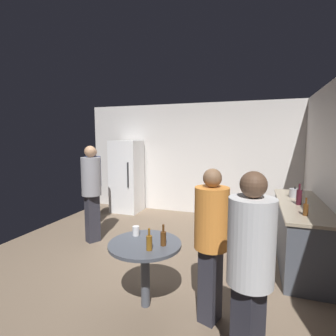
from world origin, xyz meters
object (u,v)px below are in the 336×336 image
object	(u,v)px
beer_bottle_on_counter	(306,209)
foreground_table	(145,252)
kettle	(295,193)
person_in_navy_shirt	(93,179)
person_in_orange_shirt	(211,234)
beer_bottle_brown	(163,238)
plastic_cup_white	(136,231)
person_in_gray_shirt	(91,186)
refrigerator	(127,176)
beer_bottle_amber	(149,242)
person_in_white_shirt	(250,264)
wine_bottle_on_counter	(299,197)

from	to	relation	value
beer_bottle_on_counter	foreground_table	bearing A→B (deg)	-148.07
kettle	person_in_navy_shirt	xyz separation A→B (m)	(-3.97, 0.11, 0.00)
person_in_navy_shirt	person_in_orange_shirt	distance (m)	3.70
beer_bottle_brown	plastic_cup_white	bearing A→B (deg)	157.88
foreground_table	person_in_gray_shirt	bearing A→B (deg)	140.34
beer_bottle_on_counter	plastic_cup_white	size ratio (longest dim) A/B	2.09
person_in_gray_shirt	person_in_orange_shirt	distance (m)	2.72
person_in_gray_shirt	refrigerator	bearing A→B (deg)	127.72
foreground_table	person_in_orange_shirt	xyz separation A→B (m)	(0.72, 0.01, 0.29)
plastic_cup_white	person_in_navy_shirt	world-z (taller)	person_in_navy_shirt
person_in_navy_shirt	kettle	bearing A→B (deg)	50.75
beer_bottle_on_counter	beer_bottle_amber	world-z (taller)	beer_bottle_on_counter
beer_bottle_brown	plastic_cup_white	xyz separation A→B (m)	(-0.40, 0.16, -0.03)
foreground_table	kettle	bearing A→B (deg)	50.91
kettle	person_in_orange_shirt	distance (m)	2.36
person_in_navy_shirt	person_in_orange_shirt	bearing A→B (deg)	15.07
beer_bottle_brown	foreground_table	bearing A→B (deg)	179.41
beer_bottle_amber	person_in_gray_shirt	distance (m)	2.33
foreground_table	refrigerator	bearing A→B (deg)	120.77
beer_bottle_on_counter	beer_bottle_amber	bearing A→B (deg)	-142.53
refrigerator	plastic_cup_white	bearing A→B (deg)	-60.47
beer_bottle_brown	person_in_white_shirt	world-z (taller)	person_in_white_shirt
person_in_orange_shirt	person_in_white_shirt	bearing A→B (deg)	141.94
wine_bottle_on_counter	plastic_cup_white	xyz separation A→B (m)	(-1.91, -1.48, -0.23)
plastic_cup_white	person_in_gray_shirt	world-z (taller)	person_in_gray_shirt
refrigerator	beer_bottle_brown	bearing A→B (deg)	-56.60
wine_bottle_on_counter	plastic_cup_white	distance (m)	2.43
beer_bottle_amber	person_in_gray_shirt	bearing A→B (deg)	139.22
wine_bottle_on_counter	person_in_gray_shirt	world-z (taller)	person_in_gray_shirt
person_in_gray_shirt	person_in_orange_shirt	world-z (taller)	person_in_gray_shirt
foreground_table	plastic_cup_white	size ratio (longest dim) A/B	7.27
refrigerator	foreground_table	size ratio (longest dim) A/B	2.25
refrigerator	kettle	distance (m)	3.90
beer_bottle_amber	person_in_orange_shirt	xyz separation A→B (m)	(0.60, 0.16, 0.10)
foreground_table	person_in_white_shirt	bearing A→B (deg)	-27.90
foreground_table	plastic_cup_white	xyz separation A→B (m)	(-0.19, 0.16, 0.16)
beer_bottle_on_counter	plastic_cup_white	distance (m)	2.13
wine_bottle_on_counter	beer_bottle_brown	distance (m)	2.24
wine_bottle_on_counter	person_in_orange_shirt	xyz separation A→B (m)	(-1.01, -1.63, -0.10)
plastic_cup_white	person_in_white_shirt	bearing A→B (deg)	-30.00
kettle	person_in_gray_shirt	distance (m)	3.47
foreground_table	person_in_gray_shirt	xyz separation A→B (m)	(-1.64, 1.36, 0.39)
beer_bottle_on_counter	person_in_orange_shirt	bearing A→B (deg)	-133.29
refrigerator	beer_bottle_amber	bearing A→B (deg)	-58.94
beer_bottle_brown	person_in_orange_shirt	world-z (taller)	person_in_orange_shirt
person_in_gray_shirt	plastic_cup_white	bearing A→B (deg)	-11.56
kettle	beer_bottle_brown	bearing A→B (deg)	-125.42
beer_bottle_on_counter	person_in_navy_shirt	size ratio (longest dim) A/B	0.14
refrigerator	beer_bottle_brown	world-z (taller)	refrigerator
foreground_table	beer_bottle_amber	size ratio (longest dim) A/B	3.48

